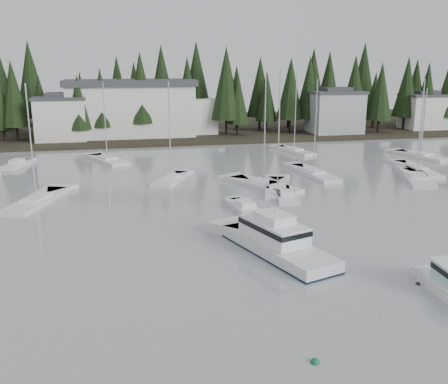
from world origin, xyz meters
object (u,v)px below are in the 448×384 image
(sailboat_1, at_px, (37,202))
(sailboat_9, at_px, (107,161))
(sailboat_6, at_px, (313,174))
(runabout_1, at_px, (287,198))
(runabout_4, at_px, (245,209))
(house_east_a, at_px, (335,111))
(sailboat_11, at_px, (294,152))
(cabin_cruiser_center, at_px, (276,244))
(sailboat_0, at_px, (171,181))
(sailboat_13, at_px, (264,186))
(house_west, at_px, (61,118))
(sailboat_10, at_px, (417,180))
(runabout_3, at_px, (17,165))
(harbor_inn, at_px, (142,109))
(sailboat_3, at_px, (277,189))
(sailboat_8, at_px, (420,157))
(house_east_b, at_px, (425,111))
(sailboat_12, at_px, (416,170))

(sailboat_1, xyz_separation_m, sailboat_9, (7.12, 22.23, -0.00))
(sailboat_1, bearing_deg, sailboat_6, -59.93)
(runabout_1, height_order, runabout_4, same)
(house_east_a, xyz_separation_m, sailboat_11, (-15.05, -17.85, -4.82))
(cabin_cruiser_center, xyz_separation_m, sailboat_0, (-5.49, 26.24, -0.65))
(sailboat_1, xyz_separation_m, runabout_4, (21.19, -7.50, 0.07))
(sailboat_9, bearing_deg, sailboat_13, -162.99)
(house_east_a, xyz_separation_m, sailboat_6, (-18.50, -34.98, -4.84))
(house_east_a, relative_size, runabout_4, 1.53)
(house_west, xyz_separation_m, sailboat_10, (47.37, -41.56, -4.61))
(sailboat_10, bearing_deg, sailboat_6, 86.78)
(runabout_3, bearing_deg, sailboat_1, -148.29)
(runabout_1, bearing_deg, runabout_4, 131.82)
(cabin_cruiser_center, distance_m, sailboat_9, 43.62)
(sailboat_6, distance_m, runabout_3, 42.39)
(house_west, xyz_separation_m, sailboat_6, (35.50, -35.98, -4.59))
(sailboat_10, bearing_deg, runabout_4, 131.14)
(harbor_inn, height_order, sailboat_9, sailboat_9)
(house_west, height_order, sailboat_3, sailboat_3)
(sailboat_1, height_order, runabout_3, sailboat_1)
(sailboat_1, bearing_deg, sailboat_13, -67.26)
(harbor_inn, distance_m, runabout_3, 32.10)
(sailboat_3, bearing_deg, sailboat_13, 51.58)
(house_west, xyz_separation_m, sailboat_1, (1.26, -42.72, -4.60))
(cabin_cruiser_center, distance_m, sailboat_11, 46.34)
(sailboat_1, distance_m, runabout_4, 22.48)
(sailboat_8, height_order, sailboat_13, sailboat_13)
(sailboat_0, xyz_separation_m, sailboat_1, (-15.19, -7.01, -0.02))
(sailboat_13, bearing_deg, sailboat_9, 14.63)
(sailboat_9, bearing_deg, cabin_cruiser_center, 172.72)
(house_east_b, xyz_separation_m, sailboat_9, (-67.61, -21.49, -4.35))
(sailboat_3, xyz_separation_m, runabout_1, (-0.30, -4.44, 0.06))
(sailboat_11, height_order, sailboat_13, sailboat_11)
(sailboat_3, bearing_deg, runabout_3, 74.21)
(sailboat_11, xyz_separation_m, sailboat_13, (-11.84, -22.15, -0.02))
(sailboat_13, bearing_deg, house_east_b, -77.10)
(sailboat_10, height_order, runabout_3, sailboat_10)
(sailboat_11, bearing_deg, sailboat_13, 136.47)
(sailboat_1, xyz_separation_m, runabout_1, (26.72, -4.42, 0.07))
(runabout_3, relative_size, runabout_4, 1.06)
(house_east_a, distance_m, sailboat_11, 23.84)
(sailboat_13, height_order, runabout_3, sailboat_13)
(house_east_a, distance_m, house_east_b, 22.10)
(runabout_1, xyz_separation_m, runabout_4, (-5.53, -3.08, 0.00))
(house_east_a, bearing_deg, sailboat_12, -95.76)
(house_east_a, xyz_separation_m, sailboat_12, (-3.59, -35.60, -4.84))
(house_west, distance_m, sailboat_6, 50.75)
(sailboat_1, bearing_deg, cabin_cruiser_center, -113.99)
(sailboat_3, xyz_separation_m, runabout_3, (-32.66, 21.12, 0.06))
(sailboat_3, height_order, sailboat_12, sailboat_3)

